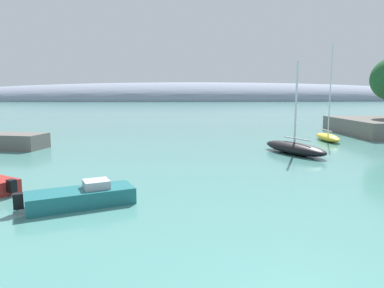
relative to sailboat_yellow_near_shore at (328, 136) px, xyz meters
name	(u,v)px	position (x,y,z in m)	size (l,w,h in m)	color
distant_ridge	(199,101)	(-1.63, 199.28, -0.53)	(399.88, 59.51, 24.41)	gray
sailboat_yellow_near_shore	(328,136)	(0.00, 0.00, 0.00)	(1.83, 5.82, 10.81)	yellow
sailboat_black_mid_mooring	(294,147)	(-6.72, -8.31, 0.05)	(4.98, 7.70, 8.27)	black
motorboat_teal_foreground	(81,197)	(-22.15, -22.45, -0.09)	(5.53, 3.75, 1.20)	#1E6B70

